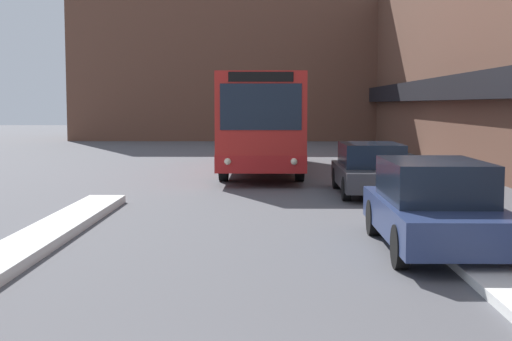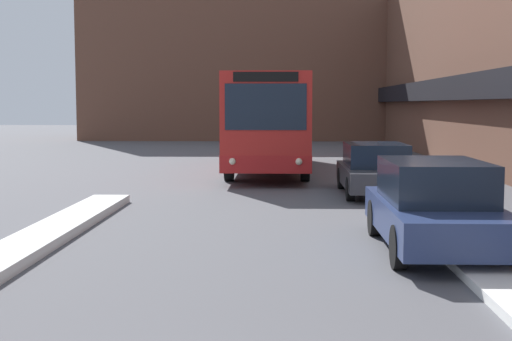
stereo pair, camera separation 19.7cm
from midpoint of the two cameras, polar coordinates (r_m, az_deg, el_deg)
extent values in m
cube|color=black|center=(28.14, 15.91, 6.36)|extent=(0.50, 60.00, 0.90)
cube|color=brown|center=(51.25, 1.42, 9.57)|extent=(26.00, 8.00, 12.49)
cube|color=silver|center=(12.10, -18.13, -6.14)|extent=(0.90, 12.87, 0.18)
cube|color=silver|center=(10.11, 19.82, -8.57)|extent=(0.90, 12.92, 0.14)
cube|color=red|center=(26.08, 1.26, 4.19)|extent=(2.65, 11.36, 2.95)
cube|color=red|center=(26.13, 1.26, 1.52)|extent=(2.67, 11.38, 0.52)
cube|color=#192333|center=(26.07, 1.27, 5.09)|extent=(2.68, 10.45, 0.81)
cube|color=#192333|center=(20.38, 1.06, 5.12)|extent=(2.33, 0.03, 1.33)
cube|color=black|center=(20.40, 1.06, 7.51)|extent=(1.86, 0.03, 0.28)
sphere|color=#F2EAC6|center=(20.48, -1.62, 0.73)|extent=(0.20, 0.20, 0.20)
sphere|color=#F2EAC6|center=(20.44, 3.73, 0.72)|extent=(0.20, 0.20, 0.20)
cylinder|color=black|center=(22.68, -1.91, 0.49)|extent=(0.28, 1.07, 1.07)
cylinder|color=black|center=(22.64, 4.19, 0.48)|extent=(0.28, 1.07, 1.07)
cylinder|color=black|center=(29.69, -0.98, 1.64)|extent=(0.28, 1.07, 1.07)
cylinder|color=black|center=(29.66, 3.68, 1.62)|extent=(0.28, 1.07, 1.07)
cube|color=navy|center=(12.27, 14.56, -3.73)|extent=(1.79, 4.42, 0.56)
cube|color=#192333|center=(12.30, 14.51, -0.80)|extent=(1.57, 2.43, 0.68)
cylinder|color=black|center=(11.22, 20.14, -5.84)|extent=(0.20, 0.66, 0.66)
cylinder|color=black|center=(10.83, 11.88, -6.03)|extent=(0.20, 0.66, 0.66)
cylinder|color=black|center=(13.81, 16.60, -3.69)|extent=(0.20, 0.66, 0.66)
cylinder|color=black|center=(13.49, 9.89, -3.75)|extent=(0.20, 0.66, 0.66)
cube|color=#38383D|center=(19.55, 9.83, -0.45)|extent=(1.77, 4.29, 0.52)
cube|color=#192333|center=(19.61, 9.81, 1.25)|extent=(1.56, 2.36, 0.62)
cylinder|color=black|center=(18.40, 12.87, -1.48)|extent=(0.20, 0.61, 0.61)
cylinder|color=black|center=(18.16, 7.87, -1.48)|extent=(0.20, 0.61, 0.61)
cylinder|color=black|center=(21.00, 11.51, -0.63)|extent=(0.20, 0.61, 0.61)
cylinder|color=black|center=(20.79, 7.13, -0.62)|extent=(0.20, 0.61, 0.61)
camera|label=1|loc=(0.10, -89.53, 0.04)|focal=50.00mm
camera|label=2|loc=(0.10, 90.47, -0.04)|focal=50.00mm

